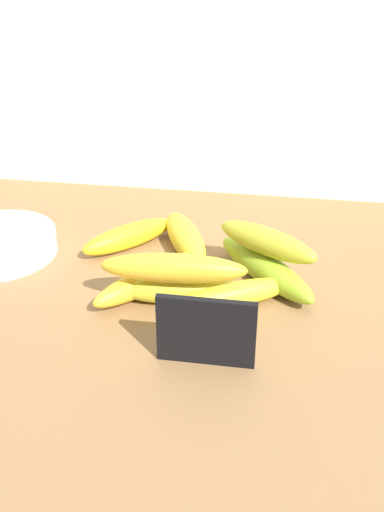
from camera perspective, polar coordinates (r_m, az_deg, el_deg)
name	(u,v)px	position (r cm, az deg, el deg)	size (l,w,h in cm)	color
counter_top	(154,311)	(78.38, -3.70, -5.32)	(110.00, 76.00, 3.00)	olive
back_wall	(199,6)	(103.73, 0.72, 23.08)	(130.00, 2.00, 70.00)	silver
chalkboard_sign	(206,334)	(65.03, 1.37, -7.56)	(11.00, 1.80, 8.40)	black
banana_0	(151,278)	(79.02, -4.02, -2.15)	(18.79, 3.67, 3.67)	yellow
banana_1	(180,289)	(76.33, -1.15, -3.22)	(15.23, 3.84, 3.84)	gold
banana_2	(265,268)	(81.30, 7.09, -1.18)	(19.77, 4.11, 4.11)	#97BC28
banana_3	(129,236)	(90.19, -6.15, 1.93)	(15.96, 3.70, 3.70)	yellow
banana_4	(236,294)	(75.95, 4.29, -3.72)	(16.06, 3.32, 3.32)	yellow
banana_5	(185,238)	(88.45, -0.64, 1.79)	(16.23, 4.39, 4.39)	yellow
banana_6	(174,268)	(73.35, -1.81, -1.18)	(18.55, 3.81, 3.81)	gold
banana_7	(267,241)	(79.73, 7.28, 1.41)	(15.43, 3.81, 3.81)	gold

